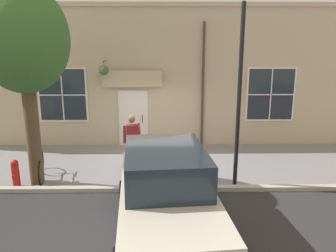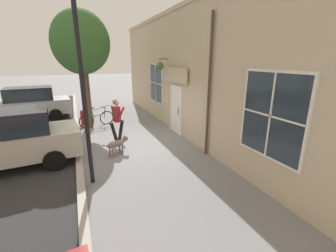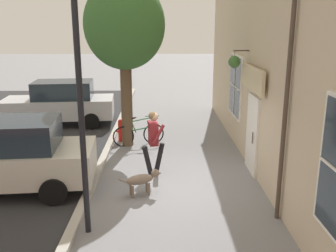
{
  "view_description": "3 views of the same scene",
  "coord_description": "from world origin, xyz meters",
  "px_view_note": "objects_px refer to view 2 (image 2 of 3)",
  "views": [
    {
      "loc": [
        9.97,
        0.36,
        3.69
      ],
      "look_at": [
        -0.78,
        0.53,
        1.08
      ],
      "focal_mm": 35.0,
      "sensor_mm": 36.0,
      "label": 1
    },
    {
      "loc": [
        1.87,
        8.05,
        3.18
      ],
      "look_at": [
        -1.11,
        0.83,
        0.85
      ],
      "focal_mm": 24.0,
      "sensor_mm": 36.0,
      "label": 2
    },
    {
      "loc": [
        0.25,
        8.82,
        3.86
      ],
      "look_at": [
        0.09,
        -1.01,
        1.22
      ],
      "focal_mm": 40.0,
      "sensor_mm": 36.0,
      "label": 3
    }
  ],
  "objects_px": {
    "dog_on_leash": "(117,143)",
    "leaning_bicycle": "(97,119)",
    "street_tree_by_curb": "(82,45)",
    "fire_hydrant": "(83,117)",
    "street_lamp": "(79,54)",
    "pedestrian_walking": "(117,116)",
    "parked_car_nearest_curb": "(28,104)",
    "parked_car_mid_block": "(3,140)"
  },
  "relations": [
    {
      "from": "pedestrian_walking",
      "to": "street_tree_by_curb",
      "type": "bearing_deg",
      "value": -71.75
    },
    {
      "from": "dog_on_leash",
      "to": "fire_hydrant",
      "type": "xyz_separation_m",
      "value": [
        0.94,
        -4.29,
        0.01
      ]
    },
    {
      "from": "parked_car_nearest_curb",
      "to": "fire_hydrant",
      "type": "distance_m",
      "value": 3.55
    },
    {
      "from": "leaning_bicycle",
      "to": "parked_car_nearest_curb",
      "type": "relative_size",
      "value": 0.38
    },
    {
      "from": "pedestrian_walking",
      "to": "parked_car_nearest_curb",
      "type": "relative_size",
      "value": 0.39
    },
    {
      "from": "leaning_bicycle",
      "to": "fire_hydrant",
      "type": "distance_m",
      "value": 0.78
    },
    {
      "from": "dog_on_leash",
      "to": "street_lamp",
      "type": "xyz_separation_m",
      "value": [
        0.97,
        1.63,
        2.91
      ]
    },
    {
      "from": "leaning_bicycle",
      "to": "parked_car_mid_block",
      "type": "xyz_separation_m",
      "value": [
        2.97,
        3.58,
        0.5
      ]
    },
    {
      "from": "parked_car_mid_block",
      "to": "fire_hydrant",
      "type": "height_order",
      "value": "parked_car_mid_block"
    },
    {
      "from": "parked_car_nearest_curb",
      "to": "dog_on_leash",
      "type": "bearing_deg",
      "value": 118.64
    },
    {
      "from": "street_tree_by_curb",
      "to": "parked_car_nearest_curb",
      "type": "bearing_deg",
      "value": -42.08
    },
    {
      "from": "pedestrian_walking",
      "to": "street_lamp",
      "type": "bearing_deg",
      "value": 67.15
    },
    {
      "from": "pedestrian_walking",
      "to": "street_tree_by_curb",
      "type": "height_order",
      "value": "street_tree_by_curb"
    },
    {
      "from": "parked_car_nearest_curb",
      "to": "street_lamp",
      "type": "height_order",
      "value": "street_lamp"
    },
    {
      "from": "parked_car_nearest_curb",
      "to": "parked_car_mid_block",
      "type": "xyz_separation_m",
      "value": [
        -0.32,
        6.33,
        0.0
      ]
    },
    {
      "from": "parked_car_nearest_curb",
      "to": "parked_car_mid_block",
      "type": "relative_size",
      "value": 1.0
    },
    {
      "from": "parked_car_nearest_curb",
      "to": "street_lamp",
      "type": "distance_m",
      "value": 8.96
    },
    {
      "from": "dog_on_leash",
      "to": "leaning_bicycle",
      "type": "height_order",
      "value": "leaning_bicycle"
    },
    {
      "from": "parked_car_mid_block",
      "to": "pedestrian_walking",
      "type": "bearing_deg",
      "value": -164.33
    },
    {
      "from": "pedestrian_walking",
      "to": "parked_car_nearest_curb",
      "type": "distance_m",
      "value": 6.58
    },
    {
      "from": "leaning_bicycle",
      "to": "fire_hydrant",
      "type": "xyz_separation_m",
      "value": [
        0.64,
        -0.45,
        0.02
      ]
    },
    {
      "from": "dog_on_leash",
      "to": "leaning_bicycle",
      "type": "bearing_deg",
      "value": -85.43
    },
    {
      "from": "pedestrian_walking",
      "to": "fire_hydrant",
      "type": "height_order",
      "value": "pedestrian_walking"
    },
    {
      "from": "street_lamp",
      "to": "parked_car_nearest_curb",
      "type": "bearing_deg",
      "value": -72.28
    },
    {
      "from": "street_tree_by_curb",
      "to": "fire_hydrant",
      "type": "distance_m",
      "value": 3.41
    },
    {
      "from": "pedestrian_walking",
      "to": "fire_hydrant",
      "type": "distance_m",
      "value": 3.32
    },
    {
      "from": "dog_on_leash",
      "to": "street_lamp",
      "type": "distance_m",
      "value": 3.48
    },
    {
      "from": "fire_hydrant",
      "to": "parked_car_mid_block",
      "type": "bearing_deg",
      "value": 59.88
    },
    {
      "from": "leaning_bicycle",
      "to": "parked_car_mid_block",
      "type": "height_order",
      "value": "parked_car_mid_block"
    },
    {
      "from": "street_lamp",
      "to": "fire_hydrant",
      "type": "distance_m",
      "value": 6.59
    },
    {
      "from": "parked_car_nearest_curb",
      "to": "fire_hydrant",
      "type": "height_order",
      "value": "parked_car_nearest_curb"
    },
    {
      "from": "street_tree_by_curb",
      "to": "parked_car_nearest_curb",
      "type": "xyz_separation_m",
      "value": [
        2.96,
        -2.68,
        -2.89
      ]
    },
    {
      "from": "dog_on_leash",
      "to": "street_tree_by_curb",
      "type": "bearing_deg",
      "value": -80.77
    },
    {
      "from": "pedestrian_walking",
      "to": "parked_car_mid_block",
      "type": "bearing_deg",
      "value": 15.67
    },
    {
      "from": "street_lamp",
      "to": "fire_hydrant",
      "type": "height_order",
      "value": "street_lamp"
    },
    {
      "from": "street_tree_by_curb",
      "to": "fire_hydrant",
      "type": "xyz_separation_m",
      "value": [
        0.31,
        -0.37,
        -3.38
      ]
    },
    {
      "from": "pedestrian_walking",
      "to": "street_lamp",
      "type": "distance_m",
      "value": 3.86
    },
    {
      "from": "street_tree_by_curb",
      "to": "parked_car_mid_block",
      "type": "xyz_separation_m",
      "value": [
        2.64,
        3.65,
        -2.89
      ]
    },
    {
      "from": "parked_car_mid_block",
      "to": "street_lamp",
      "type": "distance_m",
      "value": 3.84
    },
    {
      "from": "street_tree_by_curb",
      "to": "parked_car_mid_block",
      "type": "distance_m",
      "value": 5.36
    },
    {
      "from": "leaning_bicycle",
      "to": "street_lamp",
      "type": "relative_size",
      "value": 0.33
    },
    {
      "from": "dog_on_leash",
      "to": "fire_hydrant",
      "type": "bearing_deg",
      "value": -77.58
    }
  ]
}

